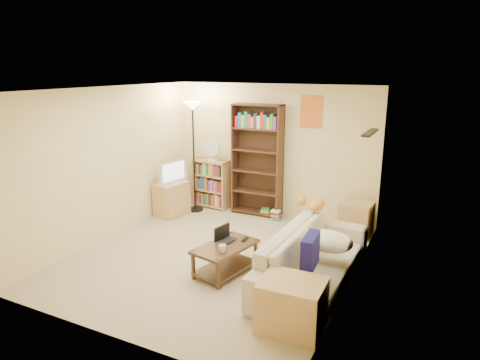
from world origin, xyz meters
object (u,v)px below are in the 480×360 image
object	(u,v)px
floor_lamp	(193,125)
end_cabinet	(292,305)
mug	(222,249)
television	(170,172)
tabby_cat	(314,204)
desk_fan	(212,150)
short_bookshelf	(211,184)
side_table	(356,219)
tv_stand	(172,199)
sofa	(314,258)
coffee_table	(225,255)
tall_bookshelf	(257,158)
laptop	(229,242)

from	to	relation	value
floor_lamp	end_cabinet	bearing A→B (deg)	-43.80
mug	television	distance (m)	2.90
tabby_cat	desk_fan	xyz separation A→B (m)	(-2.48, 1.21, 0.41)
short_bookshelf	side_table	size ratio (longest dim) A/B	1.69
mug	tv_stand	distance (m)	2.87
tabby_cat	short_bookshelf	distance (m)	2.84
sofa	short_bookshelf	size ratio (longest dim) A/B	2.48
tabby_cat	television	bearing A→B (deg)	170.95
floor_lamp	side_table	size ratio (longest dim) A/B	3.75
tabby_cat	tv_stand	world-z (taller)	tabby_cat
coffee_table	short_bookshelf	bearing A→B (deg)	135.73
desk_fan	tall_bookshelf	bearing A→B (deg)	2.74
coffee_table	end_cabinet	size ratio (longest dim) A/B	1.49
sofa	laptop	distance (m)	1.18
sofa	desk_fan	distance (m)	3.59
coffee_table	side_table	bearing A→B (deg)	71.14
tall_bookshelf	floor_lamp	bearing A→B (deg)	-164.16
tabby_cat	tall_bookshelf	xyz separation A→B (m)	(-1.51, 1.26, 0.34)
tabby_cat	tall_bookshelf	distance (m)	2.00
mug	end_cabinet	world-z (taller)	end_cabinet
television	end_cabinet	distance (m)	4.24
coffee_table	floor_lamp	bearing A→B (deg)	142.78
short_bookshelf	side_table	bearing A→B (deg)	0.69
coffee_table	tall_bookshelf	xyz separation A→B (m)	(-0.63, 2.47, 0.86)
side_table	coffee_table	bearing A→B (deg)	-120.99
laptop	short_bookshelf	size ratio (longest dim) A/B	0.37
floor_lamp	side_table	world-z (taller)	floor_lamp
sofa	mug	bearing A→B (deg)	116.31
short_bookshelf	television	bearing A→B (deg)	-113.93
tv_stand	side_table	xyz separation A→B (m)	(3.42, 0.55, -0.04)
tall_bookshelf	short_bookshelf	world-z (taller)	tall_bookshelf
laptop	desk_fan	xyz separation A→B (m)	(-1.60, 2.33, 0.78)
tv_stand	end_cabinet	size ratio (longest dim) A/B	0.95
end_cabinet	floor_lamp	bearing A→B (deg)	136.20
mug	end_cabinet	bearing A→B (deg)	-27.51
tv_stand	end_cabinet	bearing A→B (deg)	-26.49
sofa	mug	xyz separation A→B (m)	(-1.10, -0.51, 0.12)
tall_bookshelf	desk_fan	bearing A→B (deg)	-177.52
sofa	floor_lamp	world-z (taller)	floor_lamp
tv_stand	floor_lamp	distance (m)	1.49
tall_bookshelf	short_bookshelf	xyz separation A→B (m)	(-1.02, 0.00, -0.64)
tv_stand	desk_fan	size ratio (longest dim) A/B	1.44
mug	television	bearing A→B (deg)	138.46
tv_stand	end_cabinet	distance (m)	4.20
sofa	side_table	size ratio (longest dim) A/B	4.18
short_bookshelf	side_table	xyz separation A→B (m)	(2.98, -0.24, -0.20)
sofa	end_cabinet	xyz separation A→B (m)	(0.10, -1.13, -0.06)
short_bookshelf	laptop	bearing A→B (deg)	-49.89
television	desk_fan	bearing A→B (deg)	-23.07
desk_fan	side_table	distance (m)	3.07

